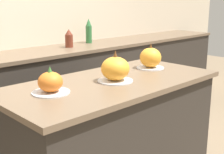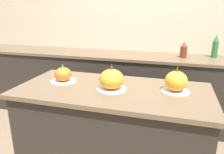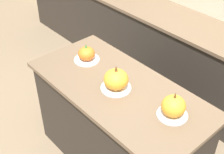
{
  "view_description": "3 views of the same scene",
  "coord_description": "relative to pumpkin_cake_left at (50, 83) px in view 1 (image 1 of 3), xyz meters",
  "views": [
    {
      "loc": [
        -1.42,
        -1.47,
        1.45
      ],
      "look_at": [
        -0.03,
        -0.02,
        0.94
      ],
      "focal_mm": 50.0,
      "sensor_mm": 36.0,
      "label": 1
    },
    {
      "loc": [
        0.46,
        -1.58,
        1.51
      ],
      "look_at": [
        -0.01,
        0.0,
        1.0
      ],
      "focal_mm": 35.0,
      "sensor_mm": 36.0,
      "label": 2
    },
    {
      "loc": [
        1.39,
        -1.3,
        2.43
      ],
      "look_at": [
        -0.06,
        -0.02,
        0.98
      ],
      "focal_mm": 50.0,
      "sensor_mm": 36.0,
      "label": 3
    }
  ],
  "objects": [
    {
      "name": "bottle_short",
      "position": [
        1.02,
        1.2,
        0.06
      ],
      "size": [
        0.08,
        0.08,
        0.19
      ],
      "color": "maroon",
      "rests_on": "back_counter"
    },
    {
      "name": "pumpkin_cake_left",
      "position": [
        0.0,
        0.0,
        0.0
      ],
      "size": [
        0.23,
        0.23,
        0.16
      ],
      "color": "silver",
      "rests_on": "kitchen_island"
    },
    {
      "name": "kitchen_island",
      "position": [
        0.46,
        -0.05,
        -0.51
      ],
      "size": [
        1.55,
        0.74,
        0.9
      ],
      "color": "#2D2823",
      "rests_on": "ground_plane"
    },
    {
      "name": "wall_back",
      "position": [
        0.46,
        1.52,
        0.29
      ],
      "size": [
        8.0,
        0.06,
        2.5
      ],
      "color": "beige",
      "rests_on": "ground_plane"
    },
    {
      "name": "back_counter",
      "position": [
        0.46,
        1.19,
        -0.5
      ],
      "size": [
        6.0,
        0.6,
        0.94
      ],
      "color": "#2D2823",
      "rests_on": "ground_plane"
    },
    {
      "name": "pumpkin_cake_right",
      "position": [
        0.95,
        0.02,
        0.02
      ],
      "size": [
        0.22,
        0.22,
        0.21
      ],
      "color": "silver",
      "rests_on": "kitchen_island"
    },
    {
      "name": "pumpkin_cake_center",
      "position": [
        0.46,
        -0.07,
        0.02
      ],
      "size": [
        0.24,
        0.24,
        0.21
      ],
      "color": "silver",
      "rests_on": "kitchen_island"
    },
    {
      "name": "bottle_tall",
      "position": [
        1.39,
        1.32,
        0.11
      ],
      "size": [
        0.07,
        0.07,
        0.29
      ],
      "color": "#2D6B38",
      "rests_on": "back_counter"
    }
  ]
}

